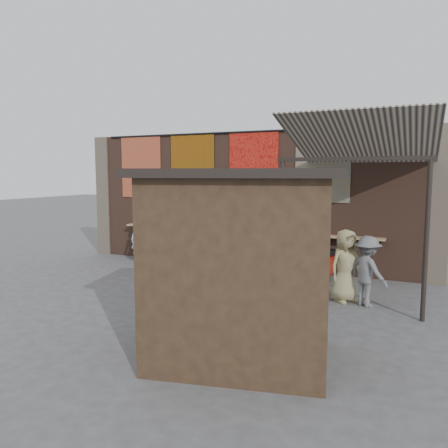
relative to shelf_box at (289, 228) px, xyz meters
name	(u,v)px	position (x,y,z in m)	size (l,w,h in m)	color
ground	(206,286)	(-1.45, -2.30, -1.26)	(70.00, 70.00, 0.00)	#474749
brick_wall	(246,200)	(-1.45, 0.40, 0.74)	(10.00, 0.40, 4.00)	brown
pier_left	(107,196)	(-6.65, 0.40, 0.74)	(0.50, 0.50, 4.00)	#4C4238
pier_right	(439,205)	(3.75, 0.40, 0.74)	(0.50, 0.50, 4.00)	#4C4238
eating_counter	(241,231)	(-1.45, 0.03, -0.16)	(8.00, 0.32, 0.05)	#9E7A51
shelf_box	(289,228)	(0.00, 0.00, 0.00)	(0.64, 0.30, 0.27)	white
tapestry_redgold	(141,167)	(-5.05, 0.18, 1.74)	(1.50, 0.02, 2.00)	maroon
tapestry_sun	(192,166)	(-3.15, 0.18, 1.74)	(1.50, 0.02, 2.00)	#C66C0B
tapestry_orange	(253,166)	(-1.15, 0.18, 1.74)	(1.50, 0.02, 2.00)	red
tapestry_multi	(323,166)	(0.85, 0.18, 1.74)	(1.50, 0.02, 2.00)	#216179
hang_rail	(244,132)	(-1.45, 0.17, 2.72)	(0.06, 0.06, 9.50)	black
scooter_stool_0	(156,249)	(-4.20, -0.31, -0.83)	(0.40, 0.89, 0.85)	#0D0D95
scooter_stool_1	(174,253)	(-3.57, -0.30, -0.92)	(0.32, 0.72, 0.68)	#0F4D10
scooter_stool_2	(189,252)	(-3.05, -0.28, -0.86)	(0.37, 0.83, 0.79)	navy
scooter_stool_3	(206,254)	(-2.46, -0.26, -0.88)	(0.35, 0.79, 0.75)	#0B501B
scooter_stool_4	(224,255)	(-1.84, -0.32, -0.86)	(0.38, 0.85, 0.80)	#15164E
scooter_stool_5	(243,257)	(-1.25, -0.33, -0.85)	(0.39, 0.86, 0.82)	black
scooter_stool_6	(264,259)	(-0.61, -0.34, -0.86)	(0.38, 0.85, 0.81)	#80340B
scooter_stool_7	(283,260)	(-0.09, -0.27, -0.85)	(0.39, 0.87, 0.82)	black
scooter_stool_8	(305,263)	(0.55, -0.33, -0.89)	(0.35, 0.79, 0.75)	#A90D10
scooter_stool_9	(328,265)	(1.16, -0.33, -0.87)	(0.36, 0.81, 0.77)	#AA2616
diner_left	(140,239)	(-4.61, -0.59, -0.52)	(0.54, 0.35, 1.48)	#8CB1CC
diner_right	(202,238)	(-2.58, -0.30, -0.38)	(0.85, 0.66, 1.75)	#2B2123
shopper_navy	(292,258)	(0.66, -2.04, -0.42)	(0.98, 0.41, 1.68)	#162132
shopper_grey	(367,271)	(2.36, -2.33, -0.51)	(0.97, 0.56, 1.50)	slate
shopper_tan	(345,266)	(1.89, -2.20, -0.46)	(0.78, 0.51, 1.60)	tan
market_stall	(240,270)	(0.91, -5.88, 0.11)	(2.53, 1.90, 2.74)	black
stall_roof	(241,173)	(0.91, -5.88, 1.54)	(2.84, 2.18, 0.12)	black
stall_sign	(251,222)	(0.71, -4.92, 0.73)	(1.20, 0.04, 0.50)	gold
stall_shelf	(250,279)	(0.71, -4.92, -0.26)	(2.10, 0.10, 0.06)	#473321
awning_canvas	(362,140)	(2.05, -1.40, 2.29)	(3.20, 3.40, 0.03)	beige
awning_ledger	(370,128)	(2.05, 0.19, 2.69)	(3.30, 0.08, 0.12)	#33261C
awning_header	(352,159)	(2.05, -2.90, 1.82)	(3.00, 0.08, 0.08)	black
awning_post_left	(281,232)	(0.65, -2.90, 0.29)	(0.09, 0.09, 3.10)	black
awning_post_right	(426,241)	(3.45, -2.90, 0.29)	(0.09, 0.09, 3.10)	black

